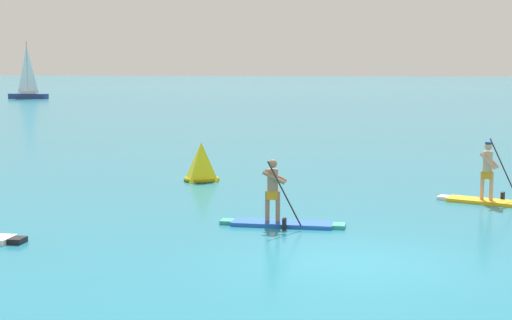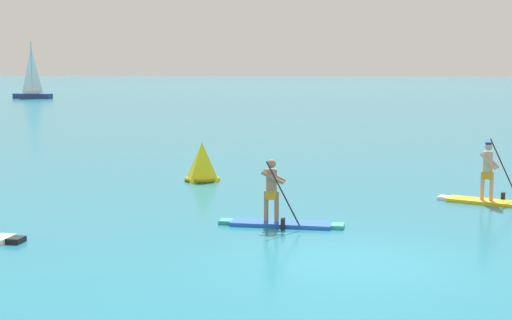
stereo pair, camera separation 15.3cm
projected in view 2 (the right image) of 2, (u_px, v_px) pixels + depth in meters
The scene contains 5 objects.
ground at pixel (353, 263), 14.52m from camera, with size 440.00×440.00×0.00m, color teal.
paddleboarder_mid_center at pixel (279, 211), 17.89m from camera, with size 3.05×0.93×1.68m.
paddleboarder_far_right at pixel (491, 191), 20.67m from camera, with size 2.98×1.59×1.84m.
race_marker_buoy at pixel (202, 164), 24.73m from camera, with size 1.27×1.27×1.30m.
sailboat_left_horizon at pixel (32, 89), 83.01m from camera, with size 4.51×1.29×6.34m.
Camera 2 is at (0.25, -14.26, 3.89)m, focal length 52.00 mm.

